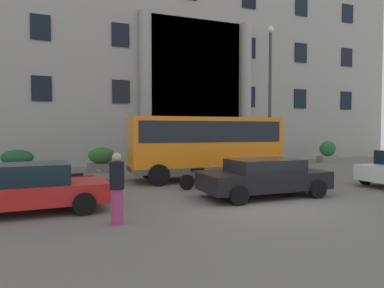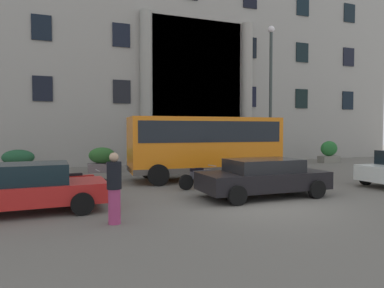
{
  "view_description": "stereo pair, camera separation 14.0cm",
  "coord_description": "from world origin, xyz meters",
  "px_view_note": "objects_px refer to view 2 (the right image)",
  "views": [
    {
      "loc": [
        -5.83,
        -9.08,
        2.31
      ],
      "look_at": [
        0.11,
        6.57,
        1.63
      ],
      "focal_mm": 31.8,
      "sensor_mm": 36.0,
      "label": 1
    },
    {
      "loc": [
        -5.7,
        -9.13,
        2.31
      ],
      "look_at": [
        0.11,
        6.57,
        1.63
      ],
      "focal_mm": 31.8,
      "sensor_mm": 36.0,
      "label": 2
    }
  ],
  "objects_px": {
    "hedge_planter_entrance_left": "(241,156)",
    "motorcycle_far_end": "(78,183)",
    "orange_minibus": "(205,143)",
    "pedestrian_woman_with_bag": "(114,188)",
    "lamppost_plaza_centre": "(271,87)",
    "bus_stop_sign": "(268,141)",
    "parked_compact_extra": "(263,177)",
    "motorcycle_near_kerb": "(200,177)",
    "hedge_planter_west": "(18,162)",
    "hedge_planter_far_west": "(329,152)",
    "hedge_planter_entrance_right": "(102,160)",
    "hedge_planter_far_east": "(196,156)",
    "white_taxi_kerbside": "(21,188)"
  },
  "relations": [
    {
      "from": "hedge_planter_far_east",
      "to": "hedge_planter_entrance_right",
      "type": "bearing_deg",
      "value": -178.68
    },
    {
      "from": "hedge_planter_west",
      "to": "pedestrian_woman_with_bag",
      "type": "distance_m",
      "value": 11.79
    },
    {
      "from": "hedge_planter_west",
      "to": "motorcycle_near_kerb",
      "type": "height_order",
      "value": "hedge_planter_west"
    },
    {
      "from": "hedge_planter_far_west",
      "to": "white_taxi_kerbside",
      "type": "relative_size",
      "value": 0.33
    },
    {
      "from": "lamppost_plaza_centre",
      "to": "motorcycle_far_end",
      "type": "bearing_deg",
      "value": -155.08
    },
    {
      "from": "hedge_planter_far_west",
      "to": "orange_minibus",
      "type": "bearing_deg",
      "value": -158.09
    },
    {
      "from": "bus_stop_sign",
      "to": "parked_compact_extra",
      "type": "bearing_deg",
      "value": -124.08
    },
    {
      "from": "white_taxi_kerbside",
      "to": "lamppost_plaza_centre",
      "type": "xyz_separation_m",
      "value": [
        12.72,
        7.13,
        4.18
      ]
    },
    {
      "from": "hedge_planter_west",
      "to": "motorcycle_far_end",
      "type": "relative_size",
      "value": 0.79
    },
    {
      "from": "hedge_planter_far_east",
      "to": "motorcycle_near_kerb",
      "type": "relative_size",
      "value": 1.03
    },
    {
      "from": "hedge_planter_far_west",
      "to": "lamppost_plaza_centre",
      "type": "bearing_deg",
      "value": -164.13
    },
    {
      "from": "hedge_planter_far_west",
      "to": "motorcycle_far_end",
      "type": "height_order",
      "value": "hedge_planter_far_west"
    },
    {
      "from": "hedge_planter_far_west",
      "to": "hedge_planter_entrance_right",
      "type": "bearing_deg",
      "value": 179.69
    },
    {
      "from": "parked_compact_extra",
      "to": "motorcycle_near_kerb",
      "type": "xyz_separation_m",
      "value": [
        -1.48,
        2.26,
        -0.23
      ]
    },
    {
      "from": "parked_compact_extra",
      "to": "pedestrian_woman_with_bag",
      "type": "xyz_separation_m",
      "value": [
        -5.31,
        -1.7,
        0.21
      ]
    },
    {
      "from": "bus_stop_sign",
      "to": "hedge_planter_entrance_left",
      "type": "bearing_deg",
      "value": 94.38
    },
    {
      "from": "motorcycle_far_end",
      "to": "motorcycle_near_kerb",
      "type": "distance_m",
      "value": 4.55
    },
    {
      "from": "motorcycle_far_end",
      "to": "hedge_planter_entrance_right",
      "type": "bearing_deg",
      "value": 69.72
    },
    {
      "from": "orange_minibus",
      "to": "lamppost_plaza_centre",
      "type": "relative_size",
      "value": 0.83
    },
    {
      "from": "pedestrian_woman_with_bag",
      "to": "hedge_planter_west",
      "type": "bearing_deg",
      "value": 36.97
    },
    {
      "from": "hedge_planter_west",
      "to": "hedge_planter_far_east",
      "type": "bearing_deg",
      "value": -1.49
    },
    {
      "from": "hedge_planter_entrance_right",
      "to": "motorcycle_far_end",
      "type": "xyz_separation_m",
      "value": [
        -1.47,
        -6.97,
        -0.2
      ]
    },
    {
      "from": "bus_stop_sign",
      "to": "parked_compact_extra",
      "type": "xyz_separation_m",
      "value": [
        -4.42,
        -6.54,
        -0.98
      ]
    },
    {
      "from": "hedge_planter_far_west",
      "to": "motorcycle_near_kerb",
      "type": "relative_size",
      "value": 0.8
    },
    {
      "from": "pedestrian_woman_with_bag",
      "to": "lamppost_plaza_centre",
      "type": "height_order",
      "value": "lamppost_plaza_centre"
    },
    {
      "from": "hedge_planter_far_west",
      "to": "motorcycle_near_kerb",
      "type": "bearing_deg",
      "value": -151.54
    },
    {
      "from": "bus_stop_sign",
      "to": "hedge_planter_far_east",
      "type": "xyz_separation_m",
      "value": [
        -3.39,
        2.77,
        -0.97
      ]
    },
    {
      "from": "hedge_planter_entrance_left",
      "to": "motorcycle_far_end",
      "type": "distance_m",
      "value": 12.48
    },
    {
      "from": "hedge_planter_west",
      "to": "hedge_planter_entrance_left",
      "type": "distance_m",
      "value": 12.98
    },
    {
      "from": "hedge_planter_west",
      "to": "white_taxi_kerbside",
      "type": "relative_size",
      "value": 0.35
    },
    {
      "from": "hedge_planter_entrance_right",
      "to": "pedestrian_woman_with_bag",
      "type": "xyz_separation_m",
      "value": [
        -0.75,
        -10.89,
        0.24
      ]
    },
    {
      "from": "orange_minibus",
      "to": "bus_stop_sign",
      "type": "distance_m",
      "value": 5.2
    },
    {
      "from": "hedge_planter_entrance_right",
      "to": "hedge_planter_entrance_left",
      "type": "relative_size",
      "value": 0.74
    },
    {
      "from": "hedge_planter_west",
      "to": "parked_compact_extra",
      "type": "bearing_deg",
      "value": -47.49
    },
    {
      "from": "hedge_planter_entrance_right",
      "to": "motorcycle_near_kerb",
      "type": "relative_size",
      "value": 0.78
    },
    {
      "from": "white_taxi_kerbside",
      "to": "pedestrian_woman_with_bag",
      "type": "bearing_deg",
      "value": -43.2
    },
    {
      "from": "white_taxi_kerbside",
      "to": "motorcycle_near_kerb",
      "type": "xyz_separation_m",
      "value": [
        6.12,
        2.0,
        -0.25
      ]
    },
    {
      "from": "hedge_planter_entrance_left",
      "to": "pedestrian_woman_with_bag",
      "type": "xyz_separation_m",
      "value": [
        -9.52,
        -11.06,
        0.27
      ]
    },
    {
      "from": "bus_stop_sign",
      "to": "hedge_planter_west",
      "type": "relative_size",
      "value": 1.65
    },
    {
      "from": "lamppost_plaza_centre",
      "to": "motorcycle_near_kerb",
      "type": "bearing_deg",
      "value": -142.15
    },
    {
      "from": "hedge_planter_entrance_right",
      "to": "pedestrian_woman_with_bag",
      "type": "bearing_deg",
      "value": -93.93
    },
    {
      "from": "parked_compact_extra",
      "to": "motorcycle_far_end",
      "type": "distance_m",
      "value": 6.42
    },
    {
      "from": "lamppost_plaza_centre",
      "to": "orange_minibus",
      "type": "bearing_deg",
      "value": -152.0
    },
    {
      "from": "parked_compact_extra",
      "to": "bus_stop_sign",
      "type": "bearing_deg",
      "value": 55.35
    },
    {
      "from": "hedge_planter_far_west",
      "to": "hedge_planter_west",
      "type": "relative_size",
      "value": 0.94
    },
    {
      "from": "orange_minibus",
      "to": "hedge_planter_entrance_left",
      "type": "bearing_deg",
      "value": 50.0
    },
    {
      "from": "hedge_planter_entrance_right",
      "to": "white_taxi_kerbside",
      "type": "distance_m",
      "value": 9.43
    },
    {
      "from": "hedge_planter_entrance_left",
      "to": "motorcycle_far_end",
      "type": "height_order",
      "value": "hedge_planter_entrance_left"
    },
    {
      "from": "hedge_planter_far_west",
      "to": "pedestrian_woman_with_bag",
      "type": "xyz_separation_m",
      "value": [
        -16.44,
        -10.8,
        0.15
      ]
    },
    {
      "from": "hedge_planter_west",
      "to": "motorcycle_far_end",
      "type": "xyz_separation_m",
      "value": [
        2.75,
        -7.36,
        -0.17
      ]
    }
  ]
}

